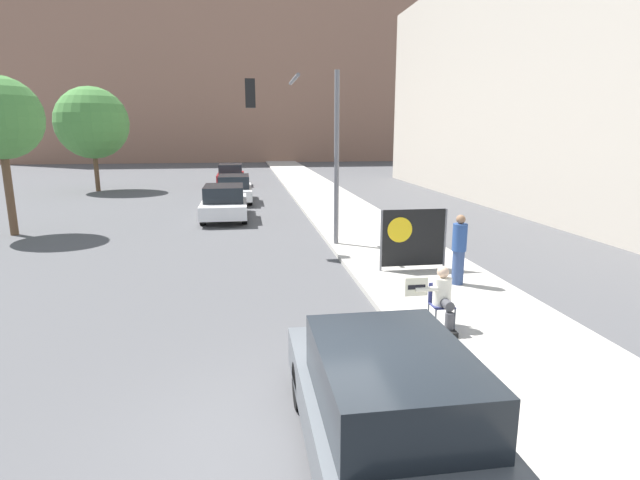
% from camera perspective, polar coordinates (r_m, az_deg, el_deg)
% --- Properties ---
extents(ground_plane, '(160.00, 160.00, 0.00)m').
position_cam_1_polar(ground_plane, '(6.47, -2.72, -23.04)').
color(ground_plane, '#4F4F51').
extents(sidewalk_curb, '(3.57, 90.00, 0.14)m').
position_cam_1_polar(sidewalk_curb, '(21.07, 3.78, 2.28)').
color(sidewalk_curb, '#B7B2A8').
rests_on(sidewalk_curb, ground_plane).
extents(building_backdrop_far, '(52.00, 12.00, 24.41)m').
position_cam_1_polar(building_backdrop_far, '(68.13, -10.43, 19.31)').
color(building_backdrop_far, '#936B56').
rests_on(building_backdrop_far, ground_plane).
extents(building_backdrop_right, '(10.00, 32.00, 12.40)m').
position_cam_1_polar(building_backdrop_right, '(29.29, 28.17, 15.76)').
color(building_backdrop_right, '#BCB2A3').
rests_on(building_backdrop_right, ground_plane).
extents(seated_protester, '(0.95, 0.77, 1.17)m').
position_cam_1_polar(seated_protester, '(9.53, 13.81, -6.27)').
color(seated_protester, '#474C56').
rests_on(seated_protester, sidewalk_curb).
extents(jogger_on_sidewalk, '(0.34, 0.34, 1.69)m').
position_cam_1_polar(jogger_on_sidewalk, '(12.30, 15.60, -1.01)').
color(jogger_on_sidewalk, '#334775').
rests_on(jogger_on_sidewalk, sidewalk_curb).
extents(protest_banner, '(1.81, 0.06, 1.62)m').
position_cam_1_polar(protest_banner, '(13.33, 10.57, 0.25)').
color(protest_banner, slate).
rests_on(protest_banner, sidewalk_curb).
extents(traffic_light_pole, '(2.88, 2.65, 5.43)m').
position_cam_1_polar(traffic_light_pole, '(15.82, -1.82, 12.57)').
color(traffic_light_pole, slate).
rests_on(traffic_light_pole, sidewalk_curb).
extents(parked_car_curbside, '(1.84, 4.36, 1.49)m').
position_cam_1_polar(parked_car_curbside, '(5.90, 7.82, -18.46)').
color(parked_car_curbside, '#565B60').
rests_on(parked_car_curbside, ground_plane).
extents(car_on_road_nearest, '(1.90, 4.55, 1.47)m').
position_cam_1_polar(car_on_road_nearest, '(21.99, -10.88, 4.26)').
color(car_on_road_nearest, white).
rests_on(car_on_road_nearest, ground_plane).
extents(car_on_road_midblock, '(1.84, 4.54, 1.45)m').
position_cam_1_polar(car_on_road_midblock, '(27.15, -9.78, 5.80)').
color(car_on_road_midblock, white).
rests_on(car_on_road_midblock, ground_plane).
extents(car_on_road_distant, '(1.81, 4.31, 1.50)m').
position_cam_1_polar(car_on_road_distant, '(35.69, -10.16, 7.34)').
color(car_on_road_distant, maroon).
rests_on(car_on_road_distant, ground_plane).
extents(street_tree_midblock, '(4.40, 4.40, 6.43)m').
position_cam_1_polar(street_tree_midblock, '(34.68, -24.62, 12.07)').
color(street_tree_midblock, brown).
rests_on(street_tree_midblock, ground_plane).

